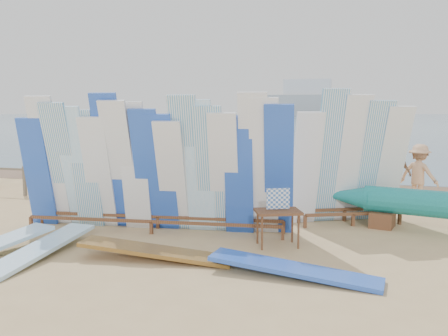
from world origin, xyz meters
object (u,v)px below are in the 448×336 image
(beach_chair_left, at_px, (178,192))
(beachgoer_9, at_px, (329,162))
(beachgoer_4, at_px, (184,168))
(beachgoer_2, at_px, (108,168))
(side_surfboard_rack, at_px, (350,164))
(vendor_table, at_px, (278,227))
(stroller, at_px, (219,183))
(beachgoer_8, at_px, (321,173))
(beachgoer_3, at_px, (117,160))
(beachgoer_extra_1, at_px, (57,157))
(beachgoer_5, at_px, (214,161))
(beachgoer_extra_0, at_px, (419,174))
(flat_board_c, at_px, (156,260))
(beachgoer_10, at_px, (391,173))
(beachgoer_6, at_px, (189,165))
(beachgoer_7, at_px, (261,167))
(flat_board_d, at_px, (294,277))
(beachgoer_1, at_px, (79,164))
(beachgoer_11, at_px, (91,160))
(flat_board_a, at_px, (39,257))
(beach_chair_right, at_px, (209,191))
(main_surfboard_rack, at_px, (154,170))

(beach_chair_left, relative_size, beachgoer_9, 0.45)
(beachgoer_4, height_order, beachgoer_2, beachgoer_4)
(beach_chair_left, bearing_deg, side_surfboard_rack, 9.93)
(vendor_table, distance_m, stroller, 4.94)
(vendor_table, height_order, beachgoer_8, beachgoer_8)
(beachgoer_3, distance_m, beachgoer_8, 7.09)
(stroller, height_order, beachgoer_extra_1, beachgoer_extra_1)
(beachgoer_5, bearing_deg, beachgoer_extra_1, 134.15)
(beachgoer_extra_0, relative_size, beachgoer_2, 0.96)
(beachgoer_4, distance_m, beachgoer_extra_0, 6.59)
(flat_board_c, xyz_separation_m, stroller, (-0.48, 5.69, 0.45))
(beachgoer_3, bearing_deg, beachgoer_10, 116.30)
(beach_chair_left, xyz_separation_m, beachgoer_9, (4.14, 2.46, 0.70))
(beachgoer_10, bearing_deg, beachgoer_extra_1, 16.83)
(beachgoer_6, xyz_separation_m, beachgoer_7, (2.40, -0.14, 0.02))
(flat_board_d, bearing_deg, beachgoer_7, 20.94)
(flat_board_d, bearing_deg, beachgoer_1, 56.56)
(vendor_table, height_order, stroller, stroller)
(beach_chair_left, height_order, beachgoer_6, beachgoer_6)
(side_surfboard_rack, bearing_deg, beachgoer_7, 105.32)
(beach_chair_left, xyz_separation_m, beachgoer_8, (4.04, 0.02, 0.69))
(beach_chair_left, xyz_separation_m, beachgoer_extra_0, (6.61, 1.17, 0.58))
(beachgoer_6, relative_size, beachgoer_5, 0.91)
(flat_board_c, bearing_deg, beachgoer_10, -40.49)
(beachgoer_extra_1, xyz_separation_m, beachgoer_5, (5.46, 0.82, -0.08))
(beachgoer_11, bearing_deg, beachgoer_7, -122.26)
(beachgoer_9, relative_size, beachgoer_11, 1.14)
(beachgoer_4, bearing_deg, beachgoer_7, -0.38)
(flat_board_a, relative_size, beachgoer_2, 1.56)
(beachgoer_10, relative_size, beachgoer_extra_1, 0.95)
(beach_chair_right, bearing_deg, beachgoer_extra_0, -17.84)
(stroller, bearing_deg, beachgoer_5, 132.01)
(beach_chair_right, distance_m, beachgoer_6, 2.18)
(stroller, bearing_deg, beachgoer_extra_1, -169.09)
(beachgoer_4, distance_m, beachgoer_8, 3.98)
(beachgoer_6, distance_m, beachgoer_7, 2.41)
(beachgoer_11, bearing_deg, main_surfboard_rack, -166.91)
(beachgoer_1, bearing_deg, beachgoer_3, 119.91)
(beachgoer_extra_0, distance_m, beachgoer_1, 10.44)
(vendor_table, xyz_separation_m, beachgoer_extra_0, (3.12, 5.02, 0.46))
(side_surfboard_rack, xyz_separation_m, beachgoer_8, (-0.75, 1.66, -0.44))
(flat_board_d, height_order, beach_chair_left, beach_chair_left)
(beach_chair_right, bearing_deg, beachgoer_1, 140.97)
(vendor_table, height_order, beachgoer_11, beachgoer_11)
(main_surfboard_rack, bearing_deg, beachgoer_extra_1, 133.09)
(stroller, relative_size, beachgoer_7, 0.70)
(flat_board_d, relative_size, beachgoer_extra_0, 1.63)
(beachgoer_extra_1, bearing_deg, vendor_table, -78.09)
(beach_chair_right, distance_m, beachgoer_3, 4.13)
(flat_board_a, xyz_separation_m, beachgoer_1, (-3.34, 6.67, 0.80))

